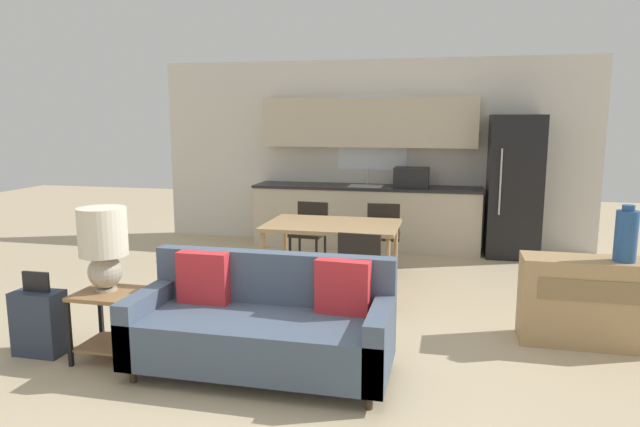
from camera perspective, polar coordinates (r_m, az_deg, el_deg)
ground_plane at (r=4.38m, az=-4.08°, el=-15.63°), size 20.00×20.00×0.00m
wall_back at (r=8.51m, az=5.03°, el=6.07°), size 6.40×0.07×2.70m
kitchen_counter at (r=8.26m, az=4.76°, el=2.41°), size 3.25×0.65×2.15m
refrigerator at (r=8.11m, az=18.82°, el=2.59°), size 0.69×0.73×1.91m
dining_table at (r=6.20m, az=1.21°, el=-1.56°), size 1.43×0.95×0.73m
couch at (r=4.31m, az=-5.65°, el=-11.12°), size 1.89×0.80×0.85m
side_table at (r=4.78m, az=-20.47°, el=-9.39°), size 0.44×0.44×0.54m
table_lamp at (r=4.67m, az=-20.85°, el=-2.73°), size 0.37×0.37×0.65m
credenza at (r=5.25m, az=25.46°, el=-7.96°), size 1.12×0.39×0.73m
vase at (r=5.14m, az=28.29°, el=-1.93°), size 0.17×0.17×0.46m
dining_chair_far_left at (r=7.09m, az=-1.06°, el=-1.69°), size 0.46×0.46×0.82m
dining_chair_near_right at (r=5.40m, az=4.22°, el=-5.27°), size 0.44×0.44×0.82m
dining_chair_far_right at (r=6.98m, az=6.28°, el=-1.91°), size 0.45×0.45×0.82m
suitcase at (r=5.10m, az=-26.26°, el=-9.71°), size 0.38×0.22×0.67m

